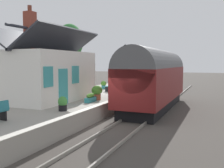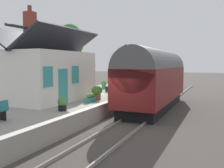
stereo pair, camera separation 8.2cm
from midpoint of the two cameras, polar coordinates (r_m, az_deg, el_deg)
The scene contains 15 objects.
ground_plane at distance 13.99m, azimuth 0.00°, elevation -9.05°, with size 160.00×160.00×0.00m, color #423D38.
platform at distance 15.86m, azimuth -13.66°, elevation -5.88°, with size 32.00×6.08×0.89m, color gray.
platform_edge_coping at distance 14.29m, azimuth -4.38°, elevation -5.07°, with size 32.00×0.36×0.02m, color beige.
rail_near at distance 13.45m, azimuth 6.47°, elevation -9.34°, with size 52.00×0.08×0.14m, color gray.
rail_far at distance 13.91m, azimuth 0.70°, elevation -8.84°, with size 52.00×0.08×0.14m, color gray.
train at distance 18.86m, azimuth 9.34°, elevation 1.29°, with size 10.92×2.73×4.32m.
station_building at distance 17.22m, azimuth -14.51°, elevation 2.15°, with size 6.73×4.23×5.80m.
bench_by_lamp at distance 22.14m, azimuth -0.42°, elevation -0.36°, with size 1.41×0.48×0.88m.
planter_bench_right at distance 13.27m, azimuth -11.12°, elevation -4.30°, with size 0.47×0.47×0.75m.
planter_edge_near at distance 22.61m, azimuth -8.43°, elevation -0.60°, with size 0.52×0.52×0.76m.
planter_corner_building at distance 24.10m, azimuth -1.99°, elevation -0.10°, with size 0.53×0.53×0.75m.
planter_under_sign at distance 16.86m, azimuth -3.50°, elevation -1.74°, with size 0.72×0.72×0.95m.
planter_by_door at distance 15.98m, azimuth -4.97°, elevation -3.10°, with size 1.03×0.32×0.56m.
lamp_post_platform at distance 20.06m, azimuth 2.83°, elevation 5.47°, with size 0.32×0.50×3.89m.
tree_far_left at distance 30.47m, azimuth -9.48°, elevation 9.34°, with size 3.31×3.06×7.84m.
Camera 1 is at (-12.55, -5.20, 3.33)m, focal length 41.00 mm.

